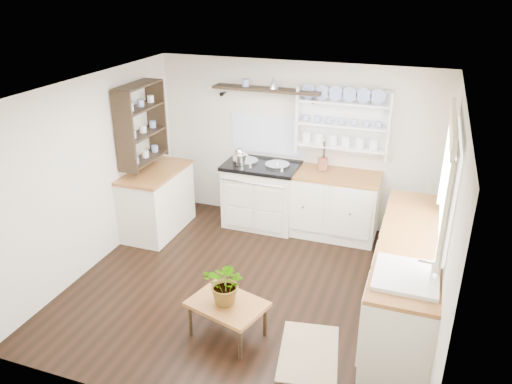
% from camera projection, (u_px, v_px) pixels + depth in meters
% --- Properties ---
extents(floor, '(4.00, 3.80, 0.01)m').
position_uv_depth(floor, '(250.00, 287.00, 5.81)').
color(floor, black).
rests_on(floor, ground).
extents(wall_back, '(4.00, 0.02, 2.30)m').
position_uv_depth(wall_back, '(296.00, 144.00, 6.99)').
color(wall_back, beige).
rests_on(wall_back, ground).
extents(wall_right, '(0.02, 3.80, 2.30)m').
position_uv_depth(wall_right, '(447.00, 225.00, 4.74)').
color(wall_right, beige).
rests_on(wall_right, ground).
extents(wall_left, '(0.02, 3.80, 2.30)m').
position_uv_depth(wall_left, '(93.00, 174.00, 5.96)').
color(wall_left, beige).
rests_on(wall_left, ground).
extents(ceiling, '(4.00, 3.80, 0.01)m').
position_uv_depth(ceiling, '(249.00, 90.00, 4.89)').
color(ceiling, white).
rests_on(ceiling, wall_back).
extents(window, '(0.08, 1.55, 1.22)m').
position_uv_depth(window, '(448.00, 179.00, 4.72)').
color(window, white).
rests_on(window, wall_right).
extents(aga_cooker, '(1.03, 0.72, 0.95)m').
position_uv_depth(aga_cooker, '(261.00, 194.00, 7.10)').
color(aga_cooker, beige).
rests_on(aga_cooker, floor).
extents(back_cabinets, '(1.27, 0.63, 0.90)m').
position_uv_depth(back_cabinets, '(331.00, 203.00, 6.82)').
color(back_cabinets, silver).
rests_on(back_cabinets, floor).
extents(right_cabinets, '(0.62, 2.43, 0.90)m').
position_uv_depth(right_cabinets, '(406.00, 276.00, 5.19)').
color(right_cabinets, silver).
rests_on(right_cabinets, floor).
extents(belfast_sink, '(0.55, 0.60, 0.45)m').
position_uv_depth(belfast_sink, '(405.00, 287.00, 4.41)').
color(belfast_sink, white).
rests_on(belfast_sink, right_cabinets).
extents(left_cabinets, '(0.62, 1.13, 0.90)m').
position_uv_depth(left_cabinets, '(157.00, 200.00, 6.92)').
color(left_cabinets, silver).
rests_on(left_cabinets, floor).
extents(plate_rack, '(1.20, 0.22, 0.90)m').
position_uv_depth(plate_rack, '(344.00, 121.00, 6.60)').
color(plate_rack, white).
rests_on(plate_rack, wall_back).
extents(high_shelf, '(1.50, 0.29, 0.16)m').
position_uv_depth(high_shelf, '(267.00, 90.00, 6.70)').
color(high_shelf, black).
rests_on(high_shelf, wall_back).
extents(left_shelving, '(0.28, 0.80, 1.05)m').
position_uv_depth(left_shelving, '(141.00, 123.00, 6.53)').
color(left_shelving, black).
rests_on(left_shelving, wall_left).
extents(kettle, '(0.19, 0.19, 0.23)m').
position_uv_depth(kettle, '(240.00, 156.00, 6.85)').
color(kettle, silver).
rests_on(kettle, aga_cooker).
extents(utensil_crock, '(0.14, 0.14, 0.16)m').
position_uv_depth(utensil_crock, '(323.00, 164.00, 6.73)').
color(utensil_crock, brown).
rests_on(utensil_crock, back_cabinets).
extents(center_table, '(0.83, 0.69, 0.39)m').
position_uv_depth(center_table, '(227.00, 306.00, 4.90)').
color(center_table, brown).
rests_on(center_table, floor).
extents(potted_plant, '(0.43, 0.38, 0.45)m').
position_uv_depth(potted_plant, '(227.00, 283.00, 4.79)').
color(potted_plant, '#3F7233').
rests_on(potted_plant, center_table).
extents(floor_rug, '(0.68, 0.93, 0.02)m').
position_uv_depth(floor_rug, '(309.00, 353.00, 4.79)').
color(floor_rug, brown).
rests_on(floor_rug, floor).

